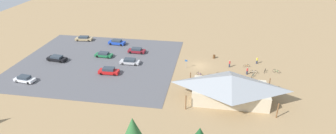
{
  "coord_description": "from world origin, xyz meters",
  "views": [
    {
      "loc": [
        -2.2,
        59.83,
        28.93
      ],
      "look_at": [
        6.87,
        4.22,
        1.2
      ],
      "focal_mm": 29.96,
      "sensor_mm": 36.0,
      "label": 1
    }
  ],
  "objects_px": {
    "bicycle_blue_yard_right": "(211,76)",
    "car_white_near_entry": "(25,79)",
    "car_black_end_stall": "(57,58)",
    "car_silver_second_row": "(130,61)",
    "bicycle_green_edge_north": "(276,71)",
    "car_maroon_mid_lot": "(137,50)",
    "visitor_crossing_yard": "(230,64)",
    "trash_bin": "(214,57)",
    "visitor_at_bikes": "(247,71)",
    "visitor_near_lot": "(257,60)",
    "car_red_front_row": "(109,71)",
    "bicycle_white_yard_center": "(254,72)",
    "bicycle_purple_lone_west": "(200,74)",
    "car_green_back_corner": "(104,55)",
    "bicycle_silver_lone_east": "(199,78)",
    "car_blue_inner_stall": "(117,42)",
    "lot_sign": "(186,63)",
    "bicycle_teal_yard_left": "(253,75)",
    "car_tan_far_end": "(84,38)",
    "bicycle_yellow_back_row": "(219,75)",
    "bike_pavilion": "(230,87)",
    "pine_far_east": "(133,130)",
    "bicycle_orange_by_bin": "(247,66)",
    "bicycle_black_yard_front": "(265,71)"
  },
  "relations": [
    {
      "from": "bicycle_silver_lone_east",
      "to": "car_black_end_stall",
      "type": "bearing_deg",
      "value": -6.18
    },
    {
      "from": "car_blue_inner_stall",
      "to": "visitor_near_lot",
      "type": "distance_m",
      "value": 37.58
    },
    {
      "from": "pine_far_east",
      "to": "visitor_at_bikes",
      "type": "relative_size",
      "value": 3.96
    },
    {
      "from": "bicycle_orange_by_bin",
      "to": "car_green_back_corner",
      "type": "height_order",
      "value": "car_green_back_corner"
    },
    {
      "from": "bicycle_black_yard_front",
      "to": "visitor_at_bikes",
      "type": "height_order",
      "value": "visitor_at_bikes"
    },
    {
      "from": "car_silver_second_row",
      "to": "car_red_front_row",
      "type": "xyz_separation_m",
      "value": [
        3.15,
        5.69,
        0.07
      ]
    },
    {
      "from": "bicycle_silver_lone_east",
      "to": "lot_sign",
      "type": "bearing_deg",
      "value": -55.5
    },
    {
      "from": "visitor_crossing_yard",
      "to": "car_black_end_stall",
      "type": "bearing_deg",
      "value": 4.59
    },
    {
      "from": "visitor_at_bikes",
      "to": "lot_sign",
      "type": "bearing_deg",
      "value": -3.95
    },
    {
      "from": "bicycle_white_yard_center",
      "to": "bicycle_green_edge_north",
      "type": "distance_m",
      "value": 5.09
    },
    {
      "from": "bicycle_blue_yard_right",
      "to": "bicycle_green_edge_north",
      "type": "relative_size",
      "value": 0.9
    },
    {
      "from": "bicycle_white_yard_center",
      "to": "bicycle_green_edge_north",
      "type": "height_order",
      "value": "bicycle_green_edge_north"
    },
    {
      "from": "car_black_end_stall",
      "to": "visitor_near_lot",
      "type": "distance_m",
      "value": 48.37
    },
    {
      "from": "bicycle_black_yard_front",
      "to": "bicycle_orange_by_bin",
      "type": "xyz_separation_m",
      "value": [
        3.85,
        -1.94,
        -0.0
      ]
    },
    {
      "from": "bike_pavilion",
      "to": "bicycle_purple_lone_west",
      "type": "height_order",
      "value": "bike_pavilion"
    },
    {
      "from": "bicycle_white_yard_center",
      "to": "visitor_near_lot",
      "type": "relative_size",
      "value": 0.98
    },
    {
      "from": "car_red_front_row",
      "to": "bicycle_white_yard_center",
      "type": "bearing_deg",
      "value": -170.12
    },
    {
      "from": "bicycle_white_yard_center",
      "to": "car_blue_inner_stall",
      "type": "height_order",
      "value": "car_blue_inner_stall"
    },
    {
      "from": "bicycle_green_edge_north",
      "to": "bicycle_purple_lone_west",
      "type": "height_order",
      "value": "bicycle_green_edge_north"
    },
    {
      "from": "bike_pavilion",
      "to": "car_white_near_entry",
      "type": "xyz_separation_m",
      "value": [
        42.27,
        -0.06,
        -2.13
      ]
    },
    {
      "from": "bicycle_teal_yard_left",
      "to": "car_tan_far_end",
      "type": "xyz_separation_m",
      "value": [
        45.81,
        -14.97,
        0.34
      ]
    },
    {
      "from": "visitor_near_lot",
      "to": "car_blue_inner_stall",
      "type": "bearing_deg",
      "value": -9.81
    },
    {
      "from": "car_white_near_entry",
      "to": "visitor_at_bikes",
      "type": "height_order",
      "value": "visitor_at_bikes"
    },
    {
      "from": "car_black_end_stall",
      "to": "car_silver_second_row",
      "type": "distance_m",
      "value": 18.07
    },
    {
      "from": "car_green_back_corner",
      "to": "car_silver_second_row",
      "type": "relative_size",
      "value": 0.96
    },
    {
      "from": "bike_pavilion",
      "to": "bicycle_teal_yard_left",
      "type": "bearing_deg",
      "value": -118.08
    },
    {
      "from": "lot_sign",
      "to": "visitor_at_bikes",
      "type": "bearing_deg",
      "value": 176.05
    },
    {
      "from": "car_blue_inner_stall",
      "to": "visitor_at_bikes",
      "type": "bearing_deg",
      "value": 159.97
    },
    {
      "from": "bicycle_yellow_back_row",
      "to": "car_red_front_row",
      "type": "height_order",
      "value": "car_red_front_row"
    },
    {
      "from": "car_maroon_mid_lot",
      "to": "visitor_crossing_yard",
      "type": "bearing_deg",
      "value": 168.9
    },
    {
      "from": "bike_pavilion",
      "to": "pine_far_east",
      "type": "height_order",
      "value": "pine_far_east"
    },
    {
      "from": "trash_bin",
      "to": "bicycle_orange_by_bin",
      "type": "distance_m",
      "value": 8.53
    },
    {
      "from": "visitor_at_bikes",
      "to": "trash_bin",
      "type": "bearing_deg",
      "value": -46.05
    },
    {
      "from": "car_green_back_corner",
      "to": "bicycle_silver_lone_east",
      "type": "bearing_deg",
      "value": 162.13
    },
    {
      "from": "bicycle_yellow_back_row",
      "to": "car_maroon_mid_lot",
      "type": "relative_size",
      "value": 0.3
    },
    {
      "from": "bike_pavilion",
      "to": "car_blue_inner_stall",
      "type": "relative_size",
      "value": 3.39
    },
    {
      "from": "pine_far_east",
      "to": "bicycle_white_yard_center",
      "type": "distance_m",
      "value": 35.31
    },
    {
      "from": "car_tan_far_end",
      "to": "car_blue_inner_stall",
      "type": "distance_m",
      "value": 10.53
    },
    {
      "from": "bicycle_silver_lone_east",
      "to": "car_red_front_row",
      "type": "distance_m",
      "value": 20.03
    },
    {
      "from": "bicycle_blue_yard_right",
      "to": "car_white_near_entry",
      "type": "height_order",
      "value": "car_white_near_entry"
    },
    {
      "from": "bicycle_orange_by_bin",
      "to": "car_red_front_row",
      "type": "height_order",
      "value": "car_red_front_row"
    },
    {
      "from": "bicycle_silver_lone_east",
      "to": "visitor_at_bikes",
      "type": "relative_size",
      "value": 0.9
    },
    {
      "from": "bicycle_orange_by_bin",
      "to": "car_silver_second_row",
      "type": "xyz_separation_m",
      "value": [
        27.37,
        2.78,
        0.37
      ]
    },
    {
      "from": "trash_bin",
      "to": "visitor_at_bikes",
      "type": "xyz_separation_m",
      "value": [
        -7.32,
        7.6,
        0.44
      ]
    },
    {
      "from": "bicycle_white_yard_center",
      "to": "bicycle_teal_yard_left",
      "type": "bearing_deg",
      "value": 75.88
    },
    {
      "from": "car_white_near_entry",
      "to": "pine_far_east",
      "type": "bearing_deg",
      "value": 148.9
    },
    {
      "from": "bike_pavilion",
      "to": "visitor_near_lot",
      "type": "height_order",
      "value": "bike_pavilion"
    },
    {
      "from": "bicycle_teal_yard_left",
      "to": "visitor_crossing_yard",
      "type": "relative_size",
      "value": 0.86
    },
    {
      "from": "car_tan_far_end",
      "to": "car_blue_inner_stall",
      "type": "bearing_deg",
      "value": 171.82
    },
    {
      "from": "car_silver_second_row",
      "to": "bicycle_teal_yard_left",
      "type": "bearing_deg",
      "value": 176.14
    }
  ]
}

